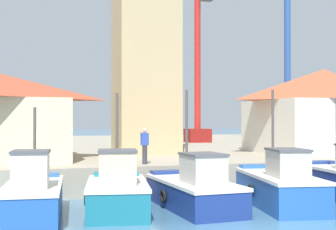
{
  "coord_description": "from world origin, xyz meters",
  "views": [
    {
      "loc": [
        -6.05,
        -12.15,
        3.26
      ],
      "look_at": [
        0.17,
        9.37,
        3.5
      ],
      "focal_mm": 50.0,
      "sensor_mm": 36.0,
      "label": 1
    }
  ],
  "objects": [
    {
      "name": "port_crane_far",
      "position": [
        8.02,
        27.26,
        7.07
      ],
      "size": [
        3.41,
        6.84,
        16.17
      ],
      "color": "maroon",
      "rests_on": "quay_wharf"
    },
    {
      "name": "fishing_boat_mid_left",
      "position": [
        2.88,
        3.62,
        0.77
      ],
      "size": [
        2.74,
        5.41,
        4.46
      ],
      "color": "#2356A8",
      "rests_on": "ground"
    },
    {
      "name": "port_crane_near",
      "position": [
        15.17,
        24.27,
        8.6
      ],
      "size": [
        2.19,
        10.57,
        18.55
      ],
      "color": "navy",
      "rests_on": "quay_wharf"
    },
    {
      "name": "dock_worker_near_tower",
      "position": [
        -1.22,
        8.34,
        2.12
      ],
      "size": [
        0.34,
        0.22,
        1.62
      ],
      "color": "#33333D",
      "rests_on": "quay_wharf"
    },
    {
      "name": "clock_tower",
      "position": [
        0.33,
        14.74,
        8.84
      ],
      "size": [
        4.0,
        4.0,
        16.08
      ],
      "color": "tan",
      "rests_on": "quay_wharf"
    },
    {
      "name": "fishing_boat_left_outer",
      "position": [
        -3.23,
        4.05,
        0.75
      ],
      "size": [
        2.7,
        4.45,
        4.24
      ],
      "color": "#196B7F",
      "rests_on": "ground"
    },
    {
      "name": "fishing_boat_far_left",
      "position": [
        -6.06,
        3.85,
        0.77
      ],
      "size": [
        2.22,
        4.76,
        3.69
      ],
      "color": "#2356A8",
      "rests_on": "ground"
    },
    {
      "name": "warehouse_right",
      "position": [
        11.19,
        12.78,
        3.9
      ],
      "size": [
        8.52,
        6.95,
        5.12
      ],
      "color": "silver",
      "rests_on": "quay_wharf"
    },
    {
      "name": "fishing_boat_left_inner",
      "position": [
        -0.36,
        4.11,
        0.7
      ],
      "size": [
        2.4,
        5.3,
        4.42
      ],
      "color": "navy",
      "rests_on": "ground"
    },
    {
      "name": "quay_wharf",
      "position": [
        0.0,
        27.37,
        0.64
      ],
      "size": [
        120.0,
        40.0,
        1.27
      ],
      "primitive_type": "cube",
      "color": "#9E937F",
      "rests_on": "ground"
    }
  ]
}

